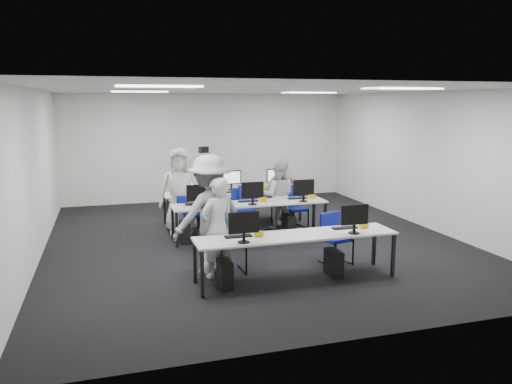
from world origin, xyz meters
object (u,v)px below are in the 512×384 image
object	(u,v)px
chair_1	(336,248)
desk_mid	(250,205)
chair_3	(243,218)
student_1	(278,195)
student_0	(218,228)
student_2	(180,191)
chair_4	(296,216)
photographer	(210,215)
desk_front	(296,238)
student_3	(282,192)
chair_2	(194,222)
chair_7	(285,212)
chair_5	(188,221)
chair_0	(230,254)
chair_6	(243,213)

from	to	relation	value
chair_1	desk_mid	bearing A→B (deg)	101.09
chair_3	student_1	size ratio (longest dim) A/B	0.62
chair_1	student_0	world-z (taller)	student_0
chair_1	student_2	bearing A→B (deg)	114.82
chair_4	photographer	distance (m)	3.42
desk_front	desk_mid	distance (m)	2.60
chair_3	student_3	bearing A→B (deg)	16.58
desk_front	student_1	bearing A→B (deg)	75.81
student_1	student_0	bearing A→B (deg)	72.17
chair_2	photographer	xyz separation A→B (m)	(-0.14, -2.40, 0.70)
student_0	chair_7	bearing A→B (deg)	-147.18
chair_2	chair_7	world-z (taller)	chair_7
chair_4	chair_5	bearing A→B (deg)	162.23
student_0	photographer	xyz separation A→B (m)	(-0.07, 0.25, 0.16)
desk_front	chair_1	world-z (taller)	chair_1
chair_2	desk_mid	bearing A→B (deg)	-28.00
photographer	student_3	bearing A→B (deg)	-146.26
chair_4	student_2	size ratio (longest dim) A/B	0.46
chair_0	chair_6	size ratio (longest dim) A/B	0.96
chair_4	desk_front	bearing A→B (deg)	-122.65
chair_1	student_0	bearing A→B (deg)	167.90
desk_front	chair_0	xyz separation A→B (m)	(-0.91, 0.67, -0.38)
chair_5	chair_7	bearing A→B (deg)	17.09
student_3	photographer	bearing A→B (deg)	-143.16
chair_0	chair_6	world-z (taller)	chair_6
chair_6	student_1	bearing A→B (deg)	-44.37
chair_3	student_2	xyz separation A→B (m)	(-1.31, 0.26, 0.62)
student_2	chair_1	bearing A→B (deg)	-36.97
chair_6	student_1	size ratio (longest dim) A/B	0.66
student_0	student_2	size ratio (longest dim) A/B	0.89
chair_3	student_0	distance (m)	2.92
chair_7	student_1	size ratio (longest dim) A/B	0.63
chair_1	student_1	distance (m)	2.60
chair_2	student_3	xyz separation A→B (m)	(2.07, 0.26, 0.49)
desk_mid	desk_front	bearing A→B (deg)	-90.00
chair_3	chair_4	distance (m)	1.19
desk_mid	student_3	xyz separation A→B (m)	(0.99, 0.79, 0.08)
student_1	student_3	distance (m)	0.35
chair_4	student_3	world-z (taller)	student_3
desk_front	photographer	xyz separation A→B (m)	(-1.21, 0.74, 0.29)
chair_2	student_0	distance (m)	2.70
chair_7	photographer	bearing A→B (deg)	-141.56
desk_mid	student_1	size ratio (longest dim) A/B	2.14
chair_5	student_3	bearing A→B (deg)	16.35
chair_2	photographer	bearing A→B (deg)	-94.85
desk_mid	chair_0	world-z (taller)	chair_0
desk_mid	chair_4	world-z (taller)	chair_4
chair_4	student_0	xyz separation A→B (m)	(-2.33, -2.58, 0.55)
chair_0	chair_6	xyz separation A→B (m)	(1.00, 2.82, 0.01)
desk_front	student_3	distance (m)	3.53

